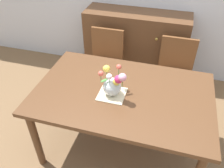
{
  "coord_description": "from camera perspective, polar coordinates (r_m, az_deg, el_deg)",
  "views": [
    {
      "loc": [
        0.35,
        -1.58,
        2.14
      ],
      "look_at": [
        -0.09,
        -0.07,
        0.89
      ],
      "focal_mm": 37.22,
      "sensor_mm": 36.0,
      "label": 1
    }
  ],
  "objects": [
    {
      "name": "placemat",
      "position": [
        2.09,
        0.0,
        -2.5
      ],
      "size": [
        0.24,
        0.24,
        0.01
      ],
      "primitive_type": "cube",
      "color": "beige",
      "rests_on": "dining_table"
    },
    {
      "name": "dining_table",
      "position": [
        2.18,
        2.64,
        -3.63
      ],
      "size": [
        1.62,
        1.04,
        0.77
      ],
      "color": "brown",
      "rests_on": "ground_plane"
    },
    {
      "name": "chair_left",
      "position": [
        3.04,
        -1.68,
        6.11
      ],
      "size": [
        0.42,
        0.42,
        0.9
      ],
      "rotation": [
        0.0,
        0.0,
        3.14
      ],
      "color": "brown",
      "rests_on": "ground_plane"
    },
    {
      "name": "ground_plane",
      "position": [
        2.68,
        2.21,
        -14.53
      ],
      "size": [
        12.0,
        12.0,
        0.0
      ],
      "primitive_type": "plane",
      "color": "brown"
    },
    {
      "name": "chair_right",
      "position": [
        2.94,
        15.14,
        3.35
      ],
      "size": [
        0.42,
        0.42,
        0.9
      ],
      "rotation": [
        0.0,
        0.0,
        3.14
      ],
      "color": "brown",
      "rests_on": "ground_plane"
    },
    {
      "name": "flower_vase",
      "position": [
        2.01,
        0.19,
        0.03
      ],
      "size": [
        0.26,
        0.22,
        0.27
      ],
      "color": "silver",
      "rests_on": "placemat"
    },
    {
      "name": "dresser",
      "position": [
        3.38,
        5.74,
        9.12
      ],
      "size": [
        1.4,
        0.47,
        1.0
      ],
      "color": "brown",
      "rests_on": "ground_plane"
    }
  ]
}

